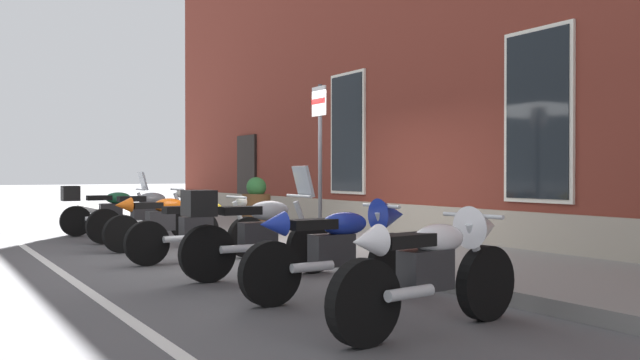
{
  "coord_description": "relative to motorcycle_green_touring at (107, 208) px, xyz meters",
  "views": [
    {
      "loc": [
        8.74,
        -4.73,
        1.26
      ],
      "look_at": [
        0.45,
        0.38,
        1.16
      ],
      "focal_mm": 36.53,
      "sensor_mm": 36.0,
      "label": 1
    }
  ],
  "objects": [
    {
      "name": "motorcycle_silver_touring",
      "position": [
        6.59,
        0.13,
        0.02
      ],
      "size": [
        0.62,
        2.06,
        1.36
      ],
      "color": "black",
      "rests_on": "ground_plane"
    },
    {
      "name": "barrel_planter",
      "position": [
        1.89,
        2.47,
        0.06
      ],
      "size": [
        0.6,
        0.6,
        1.04
      ],
      "color": "brown",
      "rests_on": "sidewalk"
    },
    {
      "name": "motorcycle_orange_sport",
      "position": [
        3.17,
        0.22,
        -0.0
      ],
      "size": [
        0.62,
        1.99,
        0.98
      ],
      "color": "black",
      "rests_on": "ground_plane"
    },
    {
      "name": "motorcycle_grey_naked",
      "position": [
        1.73,
        0.32,
        -0.06
      ],
      "size": [
        0.62,
        2.19,
        0.98
      ],
      "color": "black",
      "rests_on": "ground_plane"
    },
    {
      "name": "ground_plane",
      "position": [
        4.9,
        1.45,
        -0.54
      ],
      "size": [
        140.0,
        140.0,
        0.0
      ],
      "primitive_type": "plane",
      "color": "#4C4C4F"
    },
    {
      "name": "lane_stripe",
      "position": [
        4.9,
        -1.75,
        -0.54
      ],
      "size": [
        30.34,
        0.12,
        0.01
      ],
      "primitive_type": "cube",
      "color": "silver",
      "rests_on": "ground_plane"
    },
    {
      "name": "parking_sign",
      "position": [
        5.36,
        1.82,
        1.19
      ],
      "size": [
        0.36,
        0.07,
        2.44
      ],
      "color": "#4C4C51",
      "rests_on": "sidewalk"
    },
    {
      "name": "motorcycle_blue_sport",
      "position": [
        8.17,
        0.37,
        0.0
      ],
      "size": [
        0.62,
        2.11,
        1.0
      ],
      "color": "black",
      "rests_on": "ground_plane"
    },
    {
      "name": "motorcycle_green_touring",
      "position": [
        0.0,
        0.0,
        0.0
      ],
      "size": [
        0.62,
        2.08,
        1.3
      ],
      "color": "black",
      "rests_on": "ground_plane"
    },
    {
      "name": "motorcycle_white_sport",
      "position": [
        9.73,
        0.22,
        -0.0
      ],
      "size": [
        0.62,
        2.04,
        0.99
      ],
      "color": "black",
      "rests_on": "ground_plane"
    },
    {
      "name": "motorcycle_yellow_naked",
      "position": [
        4.84,
        0.14,
        -0.07
      ],
      "size": [
        0.62,
        2.15,
        0.93
      ],
      "color": "black",
      "rests_on": "ground_plane"
    },
    {
      "name": "sidewalk",
      "position": [
        4.9,
        2.88,
        -0.47
      ],
      "size": [
        30.34,
        2.87,
        0.15
      ],
      "primitive_type": "cube",
      "color": "slate",
      "rests_on": "ground_plane"
    }
  ]
}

